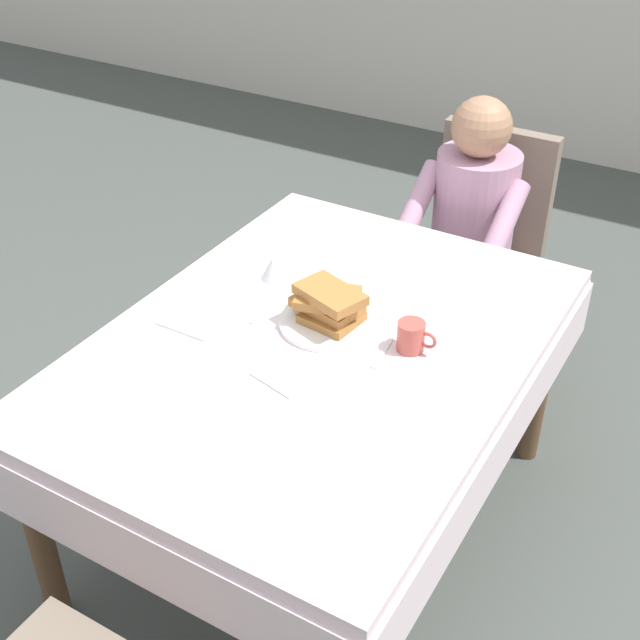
{
  "coord_description": "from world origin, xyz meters",
  "views": [
    {
      "loc": [
        0.96,
        -1.63,
        2.09
      ],
      "look_at": [
        -0.0,
        0.02,
        0.79
      ],
      "focal_mm": 47.47,
      "sensor_mm": 36.0,
      "label": 1
    }
  ],
  "objects_px": {
    "chair_diner": "(482,236)",
    "breakfast_stack": "(329,303)",
    "cup_coffee": "(412,336)",
    "knife_right_of_plate": "(386,347)",
    "spoon_near_edge": "(270,385)",
    "plate_breakfast": "(329,322)",
    "syrup_pitcher": "(273,268)",
    "fork_left_of_plate": "(268,308)",
    "diner_person": "(470,220)",
    "dining_table_main": "(317,366)"
  },
  "relations": [
    {
      "from": "cup_coffee",
      "to": "syrup_pitcher",
      "type": "xyz_separation_m",
      "value": [
        -0.52,
        0.12,
        -0.01
      ]
    },
    {
      "from": "diner_person",
      "to": "fork_left_of_plate",
      "type": "bearing_deg",
      "value": 75.6
    },
    {
      "from": "cup_coffee",
      "to": "fork_left_of_plate",
      "type": "xyz_separation_m",
      "value": [
        -0.44,
        -0.03,
        -0.04
      ]
    },
    {
      "from": "diner_person",
      "to": "chair_diner",
      "type": "bearing_deg",
      "value": -90.0
    },
    {
      "from": "dining_table_main",
      "to": "cup_coffee",
      "type": "height_order",
      "value": "cup_coffee"
    },
    {
      "from": "chair_diner",
      "to": "spoon_near_edge",
      "type": "height_order",
      "value": "chair_diner"
    },
    {
      "from": "knife_right_of_plate",
      "to": "cup_coffee",
      "type": "bearing_deg",
      "value": -70.9
    },
    {
      "from": "dining_table_main",
      "to": "chair_diner",
      "type": "relative_size",
      "value": 1.64
    },
    {
      "from": "dining_table_main",
      "to": "plate_breakfast",
      "type": "xyz_separation_m",
      "value": [
        -0.01,
        0.08,
        0.1
      ]
    },
    {
      "from": "fork_left_of_plate",
      "to": "knife_right_of_plate",
      "type": "height_order",
      "value": "same"
    },
    {
      "from": "cup_coffee",
      "to": "knife_right_of_plate",
      "type": "bearing_deg",
      "value": -154.24
    },
    {
      "from": "plate_breakfast",
      "to": "fork_left_of_plate",
      "type": "distance_m",
      "value": 0.19
    },
    {
      "from": "syrup_pitcher",
      "to": "fork_left_of_plate",
      "type": "relative_size",
      "value": 0.44
    },
    {
      "from": "dining_table_main",
      "to": "diner_person",
      "type": "height_order",
      "value": "diner_person"
    },
    {
      "from": "chair_diner",
      "to": "plate_breakfast",
      "type": "distance_m",
      "value": 1.11
    },
    {
      "from": "knife_right_of_plate",
      "to": "plate_breakfast",
      "type": "bearing_deg",
      "value": 77.34
    },
    {
      "from": "diner_person",
      "to": "cup_coffee",
      "type": "distance_m",
      "value": 0.95
    },
    {
      "from": "dining_table_main",
      "to": "spoon_near_edge",
      "type": "relative_size",
      "value": 10.16
    },
    {
      "from": "breakfast_stack",
      "to": "syrup_pitcher",
      "type": "relative_size",
      "value": 2.94
    },
    {
      "from": "breakfast_stack",
      "to": "cup_coffee",
      "type": "bearing_deg",
      "value": 1.61
    },
    {
      "from": "diner_person",
      "to": "cup_coffee",
      "type": "relative_size",
      "value": 9.91
    },
    {
      "from": "diner_person",
      "to": "fork_left_of_plate",
      "type": "distance_m",
      "value": 0.99
    },
    {
      "from": "plate_breakfast",
      "to": "cup_coffee",
      "type": "relative_size",
      "value": 2.48
    },
    {
      "from": "syrup_pitcher",
      "to": "knife_right_of_plate",
      "type": "distance_m",
      "value": 0.49
    },
    {
      "from": "dining_table_main",
      "to": "knife_right_of_plate",
      "type": "relative_size",
      "value": 7.62
    },
    {
      "from": "chair_diner",
      "to": "breakfast_stack",
      "type": "distance_m",
      "value": 1.12
    },
    {
      "from": "syrup_pitcher",
      "to": "diner_person",
      "type": "bearing_deg",
      "value": 67.87
    },
    {
      "from": "dining_table_main",
      "to": "spoon_near_edge",
      "type": "bearing_deg",
      "value": -90.28
    },
    {
      "from": "knife_right_of_plate",
      "to": "syrup_pitcher",
      "type": "bearing_deg",
      "value": 65.02
    },
    {
      "from": "plate_breakfast",
      "to": "cup_coffee",
      "type": "distance_m",
      "value": 0.25
    },
    {
      "from": "plate_breakfast",
      "to": "syrup_pitcher",
      "type": "distance_m",
      "value": 0.3
    },
    {
      "from": "diner_person",
      "to": "fork_left_of_plate",
      "type": "relative_size",
      "value": 6.22
    },
    {
      "from": "chair_diner",
      "to": "plate_breakfast",
      "type": "height_order",
      "value": "chair_diner"
    },
    {
      "from": "syrup_pitcher",
      "to": "fork_left_of_plate",
      "type": "bearing_deg",
      "value": -62.1
    },
    {
      "from": "knife_right_of_plate",
      "to": "diner_person",
      "type": "bearing_deg",
      "value": 1.42
    },
    {
      "from": "cup_coffee",
      "to": "syrup_pitcher",
      "type": "bearing_deg",
      "value": 166.72
    },
    {
      "from": "cup_coffee",
      "to": "fork_left_of_plate",
      "type": "height_order",
      "value": "cup_coffee"
    },
    {
      "from": "breakfast_stack",
      "to": "plate_breakfast",
      "type": "bearing_deg",
      "value": -94.55
    },
    {
      "from": "dining_table_main",
      "to": "syrup_pitcher",
      "type": "distance_m",
      "value": 0.37
    },
    {
      "from": "chair_diner",
      "to": "knife_right_of_plate",
      "type": "xyz_separation_m",
      "value": [
        0.14,
        -1.11,
        0.21
      ]
    },
    {
      "from": "breakfast_stack",
      "to": "cup_coffee",
      "type": "distance_m",
      "value": 0.25
    },
    {
      "from": "breakfast_stack",
      "to": "fork_left_of_plate",
      "type": "distance_m",
      "value": 0.2
    },
    {
      "from": "cup_coffee",
      "to": "breakfast_stack",
      "type": "bearing_deg",
      "value": -178.39
    },
    {
      "from": "cup_coffee",
      "to": "fork_left_of_plate",
      "type": "bearing_deg",
      "value": -176.18
    },
    {
      "from": "breakfast_stack",
      "to": "syrup_pitcher",
      "type": "bearing_deg",
      "value": 154.33
    },
    {
      "from": "knife_right_of_plate",
      "to": "spoon_near_edge",
      "type": "distance_m",
      "value": 0.34
    },
    {
      "from": "diner_person",
      "to": "cup_coffee",
      "type": "bearing_deg",
      "value": 102.0
    },
    {
      "from": "diner_person",
      "to": "plate_breakfast",
      "type": "bearing_deg",
      "value": 86.65
    },
    {
      "from": "plate_breakfast",
      "to": "chair_diner",
      "type": "bearing_deg",
      "value": 87.12
    },
    {
      "from": "chair_diner",
      "to": "spoon_near_edge",
      "type": "bearing_deg",
      "value": 88.13
    }
  ]
}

